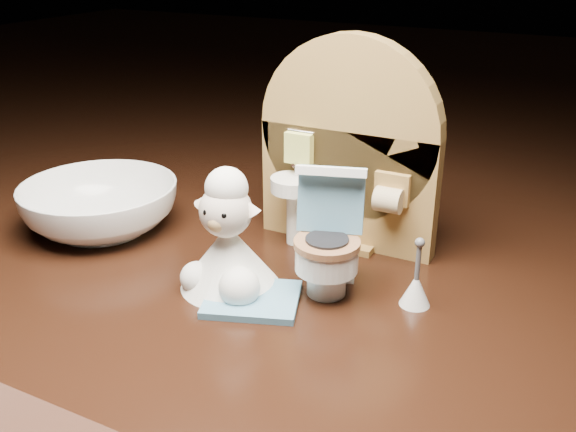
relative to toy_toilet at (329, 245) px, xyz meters
The scene contains 6 objects.
backdrop_panel 0.08m from the toy_toilet, 103.76° to the left, with size 0.13×0.05×0.15m.
toy_toilet is the anchor object (origin of this frame).
bath_mat 0.06m from the toy_toilet, 131.22° to the right, with size 0.06×0.05×0.00m, color #5589A6.
toilet_brush 0.06m from the toy_toilet, ahead, with size 0.02×0.02×0.05m.
plush_lamb 0.06m from the toy_toilet, 153.08° to the right, with size 0.06×0.06×0.08m.
ceramic_bowl 0.19m from the toy_toilet, behind, with size 0.12×0.12×0.04m, color white.
Camera 1 is at (0.16, -0.33, 0.21)m, focal length 40.00 mm.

